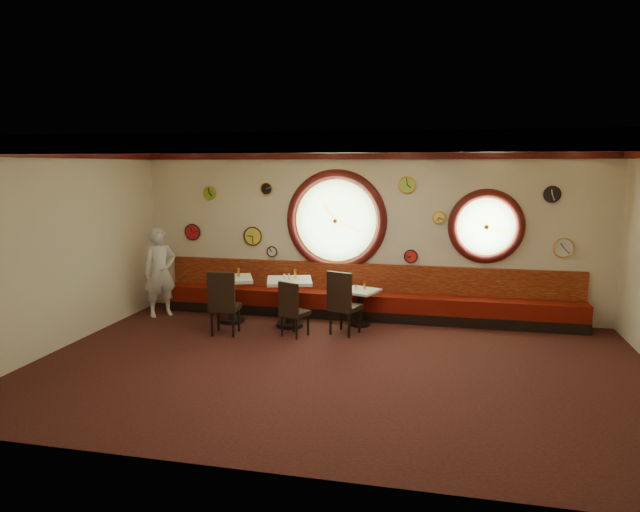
{
  "coord_description": "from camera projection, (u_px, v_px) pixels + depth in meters",
  "views": [
    {
      "loc": [
        1.48,
        -7.83,
        2.92
      ],
      "look_at": [
        -0.44,
        0.8,
        1.5
      ],
      "focal_mm": 32.0,
      "sensor_mm": 36.0,
      "label": 1
    }
  ],
  "objects": [
    {
      "name": "wall_clock_2",
      "position": [
        407.0,
        185.0,
        10.62
      ],
      "size": [
        0.3,
        0.03,
        0.3
      ],
      "primitive_type": "cylinder",
      "rotation": [
        1.57,
        0.0,
        0.0
      ],
      "color": "#9FCF40",
      "rests_on": "wall_back"
    },
    {
      "name": "floor",
      "position": [
        337.0,
        367.0,
        8.33
      ],
      "size": [
        9.0,
        6.0,
        0.0
      ],
      "primitive_type": "cube",
      "color": "black",
      "rests_on": "ground"
    },
    {
      "name": "waiter",
      "position": [
        160.0,
        272.0,
        11.03
      ],
      "size": [
        0.73,
        0.74,
        1.72
      ],
      "primitive_type": "imported",
      "rotation": [
        0.0,
        0.0,
        0.8
      ],
      "color": "silver",
      "rests_on": "floor"
    },
    {
      "name": "porthole_right_ring",
      "position": [
        486.0,
        227.0,
        10.41
      ],
      "size": [
        1.09,
        0.03,
        1.09
      ],
      "primitive_type": "torus",
      "rotation": [
        1.57,
        0.0,
        0.0
      ],
      "color": "gold",
      "rests_on": "wall_back"
    },
    {
      "name": "porthole_right_glass",
      "position": [
        486.0,
        226.0,
        10.46
      ],
      "size": [
        1.1,
        0.02,
        1.1
      ],
      "primitive_type": "cylinder",
      "rotation": [
        1.57,
        0.0,
        0.0
      ],
      "color": "#89C375",
      "rests_on": "wall_back"
    },
    {
      "name": "porthole_right_frame",
      "position": [
        486.0,
        226.0,
        10.44
      ],
      "size": [
        1.38,
        0.18,
        1.38
      ],
      "primitive_type": "torus",
      "rotation": [
        1.57,
        0.0,
        0.0
      ],
      "color": "#3D0C0B",
      "rests_on": "wall_back"
    },
    {
      "name": "wall_clock_5",
      "position": [
        272.0,
        252.0,
        11.4
      ],
      "size": [
        0.2,
        0.03,
        0.2
      ],
      "primitive_type": "cylinder",
      "rotation": [
        1.57,
        0.0,
        0.0
      ],
      "color": "silver",
      "rests_on": "wall_back"
    },
    {
      "name": "porthole_left_glass",
      "position": [
        336.0,
        220.0,
        11.05
      ],
      "size": [
        1.66,
        0.02,
        1.66
      ],
      "primitive_type": "cylinder",
      "rotation": [
        1.57,
        0.0,
        0.0
      ],
      "color": "#89C375",
      "rests_on": "wall_back"
    },
    {
      "name": "ceiling",
      "position": [
        338.0,
        144.0,
        7.82
      ],
      "size": [
        9.0,
        6.0,
        0.02
      ],
      "primitive_type": "cube",
      "color": "gold",
      "rests_on": "wall_back"
    },
    {
      "name": "wall_clock_0",
      "position": [
        193.0,
        232.0,
        11.71
      ],
      "size": [
        0.32,
        0.03,
        0.32
      ],
      "primitive_type": "cylinder",
      "rotation": [
        1.57,
        0.0,
        0.0
      ],
      "color": "red",
      "rests_on": "wall_back"
    },
    {
      "name": "chair_c",
      "position": [
        342.0,
        299.0,
        9.78
      ],
      "size": [
        0.6,
        0.6,
        0.7
      ],
      "rotation": [
        0.0,
        0.0,
        -0.35
      ],
      "color": "black",
      "rests_on": "floor"
    },
    {
      "name": "porthole_left_ring",
      "position": [
        336.0,
        221.0,
        11.01
      ],
      "size": [
        1.61,
        0.03,
        1.61
      ],
      "primitive_type": "torus",
      "rotation": [
        1.57,
        0.0,
        0.0
      ],
      "color": "gold",
      "rests_on": "wall_back"
    },
    {
      "name": "molding_left",
      "position": [
        55.0,
        152.0,
        8.79
      ],
      "size": [
        0.1,
        6.0,
        0.18
      ],
      "primitive_type": "cube",
      "color": "#3D0C0B",
      "rests_on": "wall_back"
    },
    {
      "name": "condiment_a_salt",
      "position": [
        227.0,
        275.0,
        10.59
      ],
      "size": [
        0.03,
        0.03,
        0.09
      ],
      "primitive_type": "cylinder",
      "color": "silver",
      "rests_on": "table_a"
    },
    {
      "name": "banquette_back",
      "position": [
        366.0,
        278.0,
        11.04
      ],
      "size": [
        8.0,
        0.1,
        0.55
      ],
      "primitive_type": "cube",
      "color": "#66080E",
      "rests_on": "wall_back"
    },
    {
      "name": "condiment_b_salt",
      "position": [
        284.0,
        276.0,
        10.31
      ],
      "size": [
        0.03,
        0.03,
        0.1
      ],
      "primitive_type": "cylinder",
      "color": "silver",
      "rests_on": "table_b"
    },
    {
      "name": "table_c",
      "position": [
        360.0,
        303.0,
        10.42
      ],
      "size": [
        0.79,
        0.79,
        0.67
      ],
      "color": "black",
      "rests_on": "floor"
    },
    {
      "name": "chair_b",
      "position": [
        292.0,
        306.0,
        9.67
      ],
      "size": [
        0.53,
        0.53,
        0.6
      ],
      "rotation": [
        0.0,
        0.0,
        -0.42
      ],
      "color": "black",
      "rests_on": "floor"
    },
    {
      "name": "wall_clock_3",
      "position": [
        439.0,
        217.0,
        10.58
      ],
      "size": [
        0.22,
        0.03,
        0.22
      ],
      "primitive_type": "cylinder",
      "rotation": [
        1.57,
        0.0,
        0.0
      ],
      "color": "#FFEC54",
      "rests_on": "wall_back"
    },
    {
      "name": "table_b",
      "position": [
        290.0,
        297.0,
        10.33
      ],
      "size": [
        0.98,
        0.98,
        0.87
      ],
      "color": "black",
      "rests_on": "floor"
    },
    {
      "name": "wall_clock_9",
      "position": [
        552.0,
        194.0,
        10.09
      ],
      "size": [
        0.28,
        0.03,
        0.28
      ],
      "primitive_type": "cylinder",
      "rotation": [
        1.57,
        0.0,
        0.0
      ],
      "color": "black",
      "rests_on": "wall_back"
    },
    {
      "name": "condiment_a_bottle",
      "position": [
        239.0,
        272.0,
        10.66
      ],
      "size": [
        0.05,
        0.05,
        0.16
      ],
      "primitive_type": "cylinder",
      "color": "gold",
      "rests_on": "table_a"
    },
    {
      "name": "condiment_c_salt",
      "position": [
        356.0,
        287.0,
        10.39
      ],
      "size": [
        0.04,
        0.04,
        0.1
      ],
      "primitive_type": "cylinder",
      "color": "#B8B8BD",
      "rests_on": "table_c"
    },
    {
      "name": "condiment_b_pepper",
      "position": [
        289.0,
        277.0,
        10.27
      ],
      "size": [
        0.04,
        0.04,
        0.11
      ],
      "primitive_type": "cylinder",
      "color": "silver",
      "rests_on": "table_b"
    },
    {
      "name": "banquette_base",
      "position": [
        364.0,
        313.0,
        10.93
      ],
      "size": [
        8.0,
        0.55,
        0.2
      ],
      "primitive_type": "cube",
      "color": "black",
      "rests_on": "floor"
    },
    {
      "name": "molding_back",
      "position": [
        368.0,
        154.0,
        10.68
      ],
      "size": [
        9.0,
        0.1,
        0.18
      ],
      "primitive_type": "cube",
      "color": "#3D0C0B",
      "rests_on": "wall_back"
    },
    {
      "name": "wall_clock_7",
      "position": [
        253.0,
        236.0,
        11.43
      ],
      "size": [
        0.36,
        0.03,
        0.36
      ],
      "primitive_type": "cylinder",
      "rotation": [
        1.57,
        0.0,
        0.0
      ],
      "color": "yellow",
      "rests_on": "wall_back"
    },
    {
      "name": "wall_left",
      "position": [
        59.0,
        249.0,
        9.04
      ],
      "size": [
        0.02,
        6.0,
        3.2
      ],
      "primitive_type": "cube",
      "color": "beige",
      "rests_on": "floor"
    },
    {
      "name": "condiment_a_pepper",
      "position": [
        230.0,
        275.0,
        10.58
      ],
      "size": [
        0.03,
        0.03,
        0.09
      ],
      "primitive_type": "cylinder",
      "color": "silver",
      "rests_on": "table_a"
    },
    {
      "name": "porthole_left_frame",
      "position": [
        336.0,
        220.0,
        11.03
      ],
      "size": [
        1.98,
        0.18,
        1.98
      ],
      "primitive_type": "torus",
      "rotation": [
        1.57,
        0.0,
        0.0
      ],
      "color": "#3D0C0B",
      "rests_on": "wall_back"
    },
    {
      "name": "table_a",
      "position": [
        231.0,
        294.0,
        10.62
      ],
      "size": [
        1.01,
        1.01,
        0.85
      ],
      "color": "black",
      "rests_on": "floor"
    },
    {
      "name": "molding_front",
      "position": [
        276.0,
        143.0,
        4.99
      ],
      "size": [
        9.0,
        0.1,
        0.18
      ],
      "primitive_type": "cube",
      "color": "#3D0C0B",
      "rests_on": "wall_back"
    },
    {
      "name": "condiment_c_pepper",
      "position": [
        364.0,
        287.0,
        10.38
      ],
      "size": [
        0.03,
        0.03,
        0.1
      ],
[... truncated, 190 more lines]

